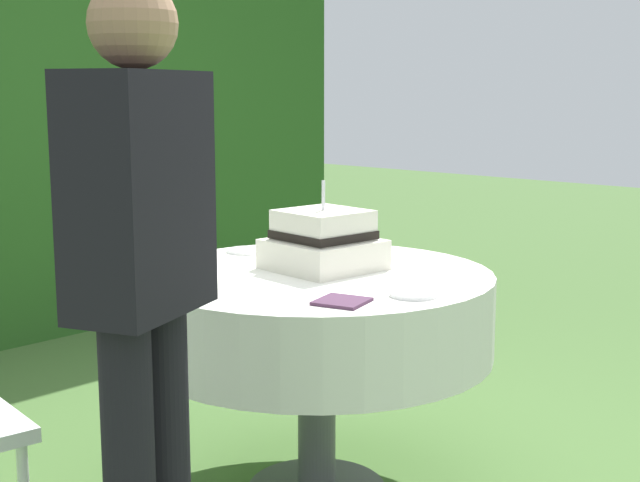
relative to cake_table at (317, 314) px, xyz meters
The scene contains 6 objects.
cake_table is the anchor object (origin of this frame).
wedding_cake 0.24m from the cake_table, 23.69° to the left, with size 0.35×0.35×0.30m.
serving_plate_near 0.47m from the cake_table, 78.35° to the left, with size 0.15×0.15×0.01m, color white.
serving_plate_far 0.46m from the cake_table, 96.39° to the right, with size 0.14×0.14×0.01m, color white.
napkin_stack 0.45m from the cake_table, 126.99° to the right, with size 0.14×0.14×0.01m, color #4C2D47.
standing_person 0.99m from the cake_table, 161.74° to the right, with size 0.41×0.32×1.60m.
Camera 1 is at (-2.07, -1.96, 1.36)m, focal length 49.77 mm.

